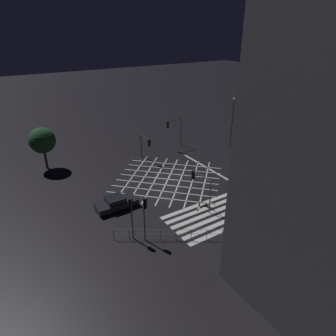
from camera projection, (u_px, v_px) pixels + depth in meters
The scene contains 15 objects.
ground_plane at pixel (168, 179), 35.78m from camera, with size 200.00×200.00×0.00m, color black.
road_markings at pixel (193, 195), 32.42m from camera, with size 14.80×18.64×0.01m.
traffic_light_sw_main at pixel (145, 210), 24.40m from camera, with size 0.39×0.36×4.15m.
traffic_light_median_south at pixel (200, 182), 29.50m from camera, with size 0.36×3.06×3.58m.
traffic_light_median_north at pixel (146, 143), 39.66m from camera, with size 0.36×2.68×3.44m.
traffic_light_ne_main at pixel (174, 127), 43.88m from camera, with size 2.65×0.36×4.30m.
traffic_light_se_cross at pixel (268, 169), 32.47m from camera, with size 0.36×0.39×3.57m.
traffic_light_sw_cross at pixel (131, 210), 24.66m from camera, with size 0.36×0.39×3.96m.
street_lamp_east at pixel (241, 105), 40.72m from camera, with size 0.54×0.54×9.57m.
street_lamp_west at pixel (233, 116), 43.04m from camera, with size 0.42×0.42×7.50m.
street_lamp_far at pixel (268, 171), 24.69m from camera, with size 0.60×0.60×7.51m.
street_tree_near at pixel (326, 163), 28.86m from camera, with size 3.42×3.42×6.38m.
street_tree_far at pixel (42, 141), 36.97m from camera, with size 3.22×3.22×5.40m.
waiting_car at pixel (116, 203), 29.93m from camera, with size 4.22×1.89×1.25m.
pedestrian_railing at pixel (168, 233), 25.40m from camera, with size 7.88×5.01×1.05m.
Camera 1 is at (-16.99, -26.81, 16.58)m, focal length 32.00 mm.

